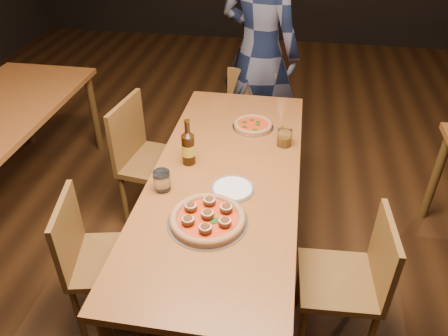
% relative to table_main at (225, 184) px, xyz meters
% --- Properties ---
extents(ground, '(9.00, 9.00, 0.00)m').
position_rel_table_main_xyz_m(ground, '(0.00, 0.00, -0.68)').
color(ground, black).
extents(table_main, '(0.80, 2.00, 0.75)m').
position_rel_table_main_xyz_m(table_main, '(0.00, 0.00, 0.00)').
color(table_main, brown).
rests_on(table_main, ground).
extents(chair_main_nw, '(0.47, 0.47, 0.85)m').
position_rel_table_main_xyz_m(chair_main_nw, '(-0.55, -0.42, -0.26)').
color(chair_main_nw, brown).
rests_on(chair_main_nw, ground).
extents(chair_main_sw, '(0.49, 0.49, 0.93)m').
position_rel_table_main_xyz_m(chair_main_sw, '(-0.54, 0.44, -0.21)').
color(chair_main_sw, brown).
rests_on(chair_main_sw, ground).
extents(chair_main_e, '(0.42, 0.42, 0.84)m').
position_rel_table_main_xyz_m(chair_main_e, '(0.64, -0.36, -0.26)').
color(chair_main_e, brown).
rests_on(chair_main_e, ground).
extents(chair_end, '(0.45, 0.45, 0.85)m').
position_rel_table_main_xyz_m(chair_end, '(-0.03, 1.13, -0.25)').
color(chair_end, brown).
rests_on(chair_end, ground).
extents(pizza_meatball, '(0.38, 0.38, 0.07)m').
position_rel_table_main_xyz_m(pizza_meatball, '(-0.02, -0.41, 0.10)').
color(pizza_meatball, '#B7B7BF').
rests_on(pizza_meatball, table_main).
extents(pizza_margherita, '(0.26, 0.26, 0.03)m').
position_rel_table_main_xyz_m(pizza_margherita, '(0.09, 0.53, 0.09)').
color(pizza_margherita, '#B7B7BF').
rests_on(pizza_margherita, table_main).
extents(plate_stack, '(0.21, 0.21, 0.02)m').
position_rel_table_main_xyz_m(plate_stack, '(0.06, -0.15, 0.08)').
color(plate_stack, white).
rests_on(plate_stack, table_main).
extents(beer_bottle, '(0.08, 0.08, 0.27)m').
position_rel_table_main_xyz_m(beer_bottle, '(-0.22, 0.07, 0.17)').
color(beer_bottle, black).
rests_on(beer_bottle, table_main).
extents(water_glass, '(0.09, 0.09, 0.11)m').
position_rel_table_main_xyz_m(water_glass, '(-0.30, -0.19, 0.13)').
color(water_glass, white).
rests_on(water_glass, table_main).
extents(amber_glass, '(0.09, 0.09, 0.11)m').
position_rel_table_main_xyz_m(amber_glass, '(0.30, 0.35, 0.13)').
color(amber_glass, '#8C580F').
rests_on(amber_glass, table_main).
extents(diner, '(0.80, 0.68, 1.86)m').
position_rel_table_main_xyz_m(diner, '(0.04, 1.41, 0.25)').
color(diner, black).
rests_on(diner, ground).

